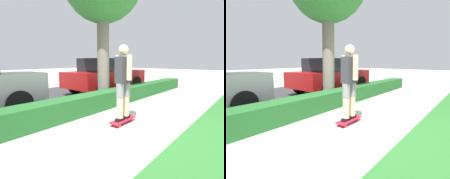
% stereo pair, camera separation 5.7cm
% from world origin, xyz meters
% --- Properties ---
extents(ground_plane, '(60.00, 60.00, 0.00)m').
position_xyz_m(ground_plane, '(0.00, 0.00, 0.00)').
color(ground_plane, '#BCB7AD').
extents(street_asphalt, '(13.08, 5.00, 0.01)m').
position_xyz_m(street_asphalt, '(0.00, 4.20, 0.00)').
color(street_asphalt, '#38383A').
rests_on(street_asphalt, ground_plane).
extents(hedge_row, '(13.08, 0.60, 0.51)m').
position_xyz_m(hedge_row, '(0.00, 1.60, 0.26)').
color(hedge_row, '#236028').
rests_on(hedge_row, ground_plane).
extents(skateboard, '(0.77, 0.24, 0.10)m').
position_xyz_m(skateboard, '(0.00, 0.27, 0.08)').
color(skateboard, red).
rests_on(skateboard, ground_plane).
extents(skater_person, '(0.50, 0.44, 1.71)m').
position_xyz_m(skater_person, '(0.00, 0.27, 1.01)').
color(skater_person, black).
rests_on(skater_person, skateboard).
extents(parked_car_middle, '(4.18, 1.80, 1.58)m').
position_xyz_m(parked_car_middle, '(3.01, 3.45, 0.82)').
color(parked_car_middle, maroon).
rests_on(parked_car_middle, ground_plane).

